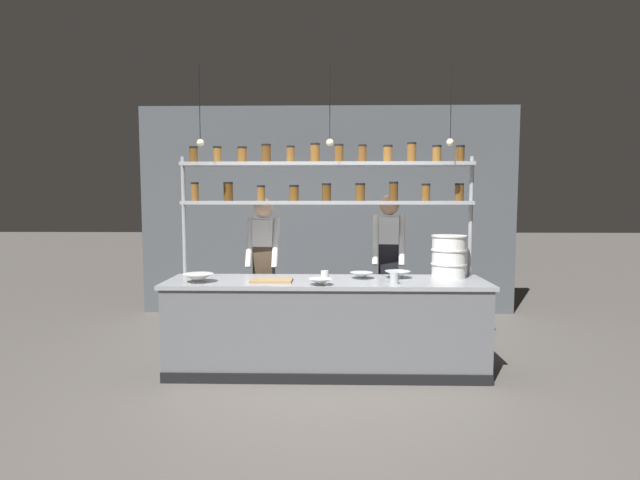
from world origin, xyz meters
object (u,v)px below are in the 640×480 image
object	(u,v)px
container_stack	(449,256)
prep_bowl_near_left	(320,282)
serving_cup_front	(325,275)
chef_left	(264,263)
serving_cup_by_board	(394,278)
prep_bowl_near_right	(198,278)
prep_bowl_center_back	(398,275)
spice_shelf_unit	(327,186)
cutting_board	(271,280)
chef_center	(389,260)
prep_bowl_center_front	(361,276)

from	to	relation	value
container_stack	prep_bowl_near_left	bearing A→B (deg)	-159.58
serving_cup_front	container_stack	bearing A→B (deg)	7.55
chef_left	serving_cup_by_board	size ratio (longest dim) A/B	15.85
container_stack	serving_cup_by_board	bearing A→B (deg)	-146.12
prep_bowl_near_right	serving_cup_front	distance (m)	1.23
container_stack	serving_cup_by_board	world-z (taller)	container_stack
container_stack	prep_bowl_center_back	world-z (taller)	container_stack
prep_bowl_near_left	serving_cup_by_board	size ratio (longest dim) A/B	2.02
serving_cup_front	serving_cup_by_board	xyz separation A→B (m)	(0.66, -0.24, 0.01)
spice_shelf_unit	chef_left	world-z (taller)	spice_shelf_unit
cutting_board	serving_cup_front	xyz separation A→B (m)	(0.52, 0.13, 0.03)
chef_center	prep_bowl_near_left	bearing A→B (deg)	-119.49
chef_left	container_stack	bearing A→B (deg)	-8.62
prep_bowl_center_back	serving_cup_by_board	size ratio (longest dim) A/B	2.39
prep_bowl_center_front	prep_bowl_near_right	distance (m)	1.61
chef_left	chef_center	size ratio (longest dim) A/B	0.98
chef_left	serving_cup_by_board	bearing A→B (deg)	-28.01
spice_shelf_unit	prep_bowl_near_right	size ratio (longest dim) A/B	10.28
prep_bowl_near_left	serving_cup_front	bearing A→B (deg)	82.79
cutting_board	prep_bowl_near_left	bearing A→B (deg)	-21.36
chef_center	cutting_board	world-z (taller)	chef_center
container_stack	serving_cup_front	distance (m)	1.29
chef_left	cutting_board	size ratio (longest dim) A/B	4.32
serving_cup_by_board	cutting_board	bearing A→B (deg)	174.80
chef_center	prep_bowl_near_left	xyz separation A→B (m)	(-0.75, -1.00, -0.08)
spice_shelf_unit	prep_bowl_center_front	bearing A→B (deg)	-34.15
prep_bowl_near_right	spice_shelf_unit	bearing A→B (deg)	21.17
chef_center	cutting_board	bearing A→B (deg)	-139.04
chef_center	prep_bowl_near_right	size ratio (longest dim) A/B	5.95
cutting_board	prep_bowl_near_left	world-z (taller)	prep_bowl_near_left
chef_center	chef_left	bearing A→B (deg)	-168.88
container_stack	serving_cup_front	xyz separation A→B (m)	(-1.26, -0.17, -0.17)
prep_bowl_center_front	prep_bowl_center_back	size ratio (longest dim) A/B	0.89
prep_bowl_near_left	prep_bowl_center_back	world-z (taller)	prep_bowl_center_back
cutting_board	spice_shelf_unit	bearing A→B (deg)	38.55
prep_bowl_near_left	prep_bowl_center_front	size ratio (longest dim) A/B	0.95
cutting_board	prep_bowl_center_back	size ratio (longest dim) A/B	1.54
serving_cup_by_board	container_stack	bearing A→B (deg)	33.88
prep_bowl_center_front	prep_bowl_near_left	bearing A→B (deg)	-136.92
prep_bowl_center_front	chef_left	bearing A→B (deg)	153.40
prep_bowl_near_left	prep_bowl_near_right	distance (m)	1.19
chef_left	prep_bowl_near_right	distance (m)	0.94
serving_cup_by_board	prep_bowl_near_left	bearing A→B (deg)	-173.51
spice_shelf_unit	prep_bowl_center_front	world-z (taller)	spice_shelf_unit
chef_left	chef_center	distance (m)	1.40
cutting_board	serving_cup_by_board	size ratio (longest dim) A/B	3.67
spice_shelf_unit	chef_center	world-z (taller)	spice_shelf_unit
serving_cup_front	serving_cup_by_board	size ratio (longest dim) A/B	0.80
prep_bowl_near_right	serving_cup_by_board	distance (m)	1.88
chef_center	prep_bowl_center_back	xyz separation A→B (m)	(0.03, -0.58, -0.07)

